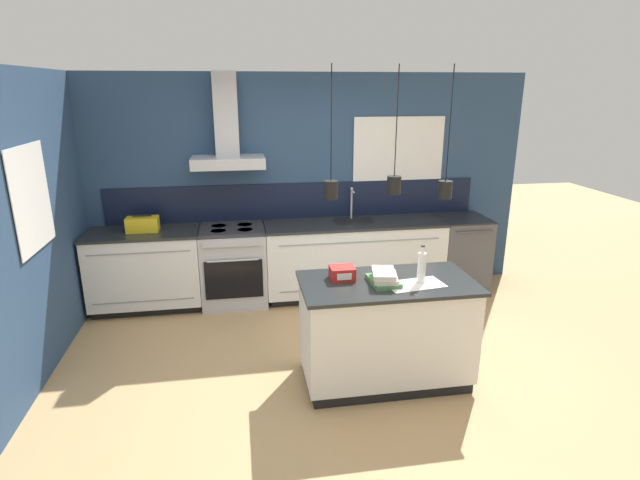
{
  "coord_description": "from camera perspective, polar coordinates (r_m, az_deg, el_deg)",
  "views": [
    {
      "loc": [
        -0.69,
        -3.84,
        2.44
      ],
      "look_at": [
        0.05,
        0.6,
        1.05
      ],
      "focal_mm": 28.0,
      "sensor_mm": 36.0,
      "label": 1
    }
  ],
  "objects": [
    {
      "name": "ground_plane",
      "position": [
        4.6,
        0.61,
        -14.86
      ],
      "size": [
        16.0,
        16.0,
        0.0
      ],
      "primitive_type": "plane",
      "color": "tan",
      "rests_on": "ground"
    },
    {
      "name": "wall_back",
      "position": [
        5.97,
        -3.12,
        6.66
      ],
      "size": [
        5.6,
        2.31,
        2.6
      ],
      "color": "navy",
      "rests_on": "ground_plane"
    },
    {
      "name": "wall_left",
      "position": [
        4.99,
        -29.58,
        1.74
      ],
      "size": [
        0.08,
        3.8,
        2.6
      ],
      "color": "navy",
      "rests_on": "ground_plane"
    },
    {
      "name": "counter_run_left",
      "position": [
        5.97,
        -19.23,
        -3.2
      ],
      "size": [
        1.23,
        0.64,
        0.91
      ],
      "color": "black",
      "rests_on": "ground_plane"
    },
    {
      "name": "counter_run_sink",
      "position": [
        6.03,
        3.88,
        -2.06
      ],
      "size": [
        2.14,
        0.64,
        1.29
      ],
      "color": "black",
      "rests_on": "ground_plane"
    },
    {
      "name": "oven_range",
      "position": [
        5.87,
        -9.82,
        -2.86
      ],
      "size": [
        0.74,
        0.66,
        0.91
      ],
      "color": "#B5B5BA",
      "rests_on": "ground_plane"
    },
    {
      "name": "dishwasher",
      "position": [
        6.46,
        15.69,
        -1.4
      ],
      "size": [
        0.59,
        0.65,
        0.91
      ],
      "color": "#4C4C51",
      "rests_on": "ground_plane"
    },
    {
      "name": "kitchen_island",
      "position": [
        4.33,
        7.51,
        -10.25
      ],
      "size": [
        1.44,
        0.75,
        0.91
      ],
      "color": "black",
      "rests_on": "ground_plane"
    },
    {
      "name": "bottle_on_island",
      "position": [
        4.12,
        11.54,
        -3.04
      ],
      "size": [
        0.07,
        0.07,
        0.32
      ],
      "color": "silver",
      "rests_on": "kitchen_island"
    },
    {
      "name": "book_stack",
      "position": [
        4.07,
        7.32,
        -4.3
      ],
      "size": [
        0.25,
        0.33,
        0.11
      ],
      "color": "#4C7F4C",
      "rests_on": "kitchen_island"
    },
    {
      "name": "red_supply_box",
      "position": [
        4.13,
        2.55,
        -3.8
      ],
      "size": [
        0.2,
        0.17,
        0.11
      ],
      "color": "red",
      "rests_on": "kitchen_island"
    },
    {
      "name": "paper_pile",
      "position": [
        4.1,
        10.82,
        -5.02
      ],
      "size": [
        0.49,
        0.31,
        0.01
      ],
      "color": "silver",
      "rests_on": "kitchen_island"
    },
    {
      "name": "yellow_toolbox",
      "position": [
        5.82,
        -19.62,
        1.71
      ],
      "size": [
        0.34,
        0.18,
        0.19
      ],
      "color": "gold",
      "rests_on": "counter_run_left"
    }
  ]
}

